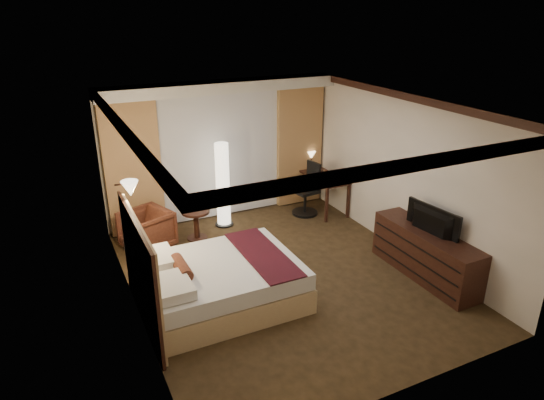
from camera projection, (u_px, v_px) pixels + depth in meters
name	position (u px, v px, depth m)	size (l,w,h in m)	color
floor	(283.00, 276.00, 7.65)	(4.50, 5.50, 0.01)	black
ceiling	(285.00, 105.00, 6.64)	(4.50, 5.50, 0.01)	white
back_wall	(219.00, 150.00, 9.44)	(4.50, 0.02, 2.70)	beige
left_wall	(129.00, 225.00, 6.23)	(0.02, 5.50, 2.70)	beige
right_wall	(404.00, 175.00, 8.05)	(0.02, 5.50, 2.70)	beige
crown_molding	(285.00, 109.00, 6.66)	(4.50, 5.50, 0.12)	black
soffit	(221.00, 87.00, 8.76)	(4.50, 0.50, 0.20)	white
curtain_sheer	(221.00, 156.00, 9.41)	(2.48, 0.04, 2.45)	silver
curtain_left_drape	(133.00, 169.00, 8.67)	(1.00, 0.14, 2.45)	tan
curtain_right_drape	(299.00, 146.00, 10.05)	(1.00, 0.14, 2.45)	tan
wall_sconce	(130.00, 189.00, 6.69)	(0.24, 0.24, 0.24)	white
bed	(222.00, 283.00, 6.87)	(2.16, 1.68, 0.63)	white
headboard	(141.00, 273.00, 6.27)	(0.12, 1.98, 1.50)	tan
armchair	(147.00, 228.00, 8.38)	(0.75, 0.70, 0.77)	#431E14
side_table	(196.00, 225.00, 8.77)	(0.51, 0.51, 0.56)	black
floor_lamp	(223.00, 185.00, 9.12)	(0.35, 0.35, 1.65)	white
desk	(322.00, 193.00, 10.00)	(0.55, 1.26, 0.75)	black
desk_lamp	(311.00, 161.00, 10.20)	(0.18, 0.18, 0.34)	#FFD899
office_chair	(305.00, 189.00, 9.73)	(0.52, 0.52, 1.08)	black
dresser	(425.00, 254.00, 7.52)	(0.50, 1.96, 0.76)	black
television	(429.00, 215.00, 7.26)	(0.98, 0.57, 0.13)	black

